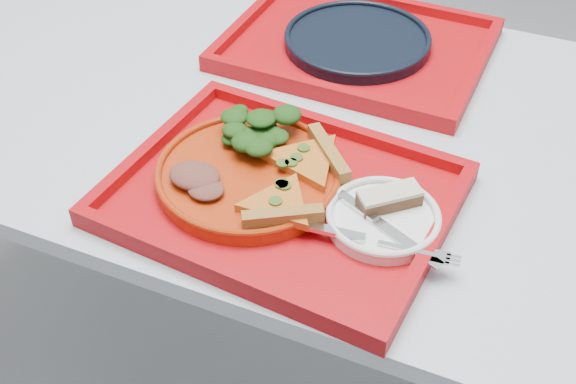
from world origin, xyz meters
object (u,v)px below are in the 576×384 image
(dinner_plate, at_px, (249,176))
(navy_plate, at_px, (357,42))
(dessert_bar, at_px, (389,198))
(tray_far, at_px, (357,48))
(tray_main, at_px, (282,199))

(dinner_plate, relative_size, navy_plate, 1.00)
(dinner_plate, height_order, dessert_bar, dessert_bar)
(dinner_plate, bearing_deg, navy_plate, 87.40)
(dinner_plate, bearing_deg, tray_far, 87.40)
(tray_far, bearing_deg, dessert_bar, -64.21)
(tray_main, distance_m, tray_far, 0.42)
(tray_main, relative_size, dinner_plate, 1.73)
(dinner_plate, height_order, navy_plate, dinner_plate)
(tray_far, height_order, dinner_plate, dinner_plate)
(dessert_bar, bearing_deg, dinner_plate, 142.65)
(tray_main, distance_m, dessert_bar, 0.15)
(tray_main, height_order, tray_far, same)
(tray_far, xyz_separation_m, dinner_plate, (-0.02, -0.41, 0.02))
(tray_main, height_order, navy_plate, navy_plate)
(tray_far, relative_size, dinner_plate, 1.73)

